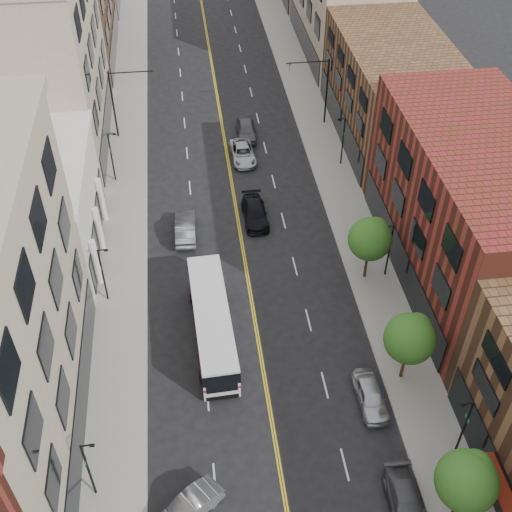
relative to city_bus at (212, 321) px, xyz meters
name	(u,v)px	position (x,y,z in m)	size (l,w,h in m)	color
sidewalk_left	(125,211)	(-6.77, 15.77, -1.63)	(4.00, 110.00, 0.15)	gray
sidewalk_right	(342,195)	(13.23, 15.77, -1.63)	(4.00, 110.00, 0.15)	gray
bldg_l_white	(29,210)	(-13.77, 11.77, 2.30)	(10.00, 14.00, 8.00)	silver
bldg_l_far_a	(41,59)	(-13.77, 28.77, 7.30)	(10.00, 20.00, 18.00)	gray
bldg_r_mid	(473,211)	(20.23, 4.77, 4.30)	(10.00, 22.00, 12.00)	#5D2518
bldg_r_far_a	(392,91)	(20.23, 25.77, 3.30)	(10.00, 20.00, 10.00)	brown
tree_r_1	(468,479)	(12.62, -15.16, 2.42)	(3.40, 3.40, 5.59)	black
tree_r_2	(411,337)	(12.62, -5.16, 2.42)	(3.40, 3.40, 5.59)	black
tree_r_3	(371,238)	(12.62, 4.84, 2.42)	(3.40, 3.40, 5.59)	black
lamp_l_1	(88,467)	(-7.72, -11.23, 1.27)	(0.81, 0.55, 5.05)	black
lamp_l_2	(103,272)	(-7.72, 4.77, 1.27)	(0.81, 0.55, 5.05)	black
lamp_l_3	(112,155)	(-7.72, 20.77, 1.27)	(0.81, 0.55, 5.05)	black
lamp_r_1	(464,425)	(14.18, -11.23, 1.27)	(0.81, 0.55, 5.05)	black
lamp_r_2	(389,248)	(14.18, 4.77, 1.27)	(0.81, 0.55, 5.05)	black
lamp_r_3	(343,139)	(14.18, 20.77, 1.27)	(0.81, 0.55, 5.05)	black
signal_mast_left	(119,96)	(-7.04, 28.77, 2.94)	(4.49, 0.18, 7.20)	black
signal_mast_right	(320,84)	(13.49, 28.77, 2.94)	(4.49, 0.18, 7.20)	black
city_bus	(212,321)	(0.00, 0.00, 0.00)	(3.08, 11.49, 2.93)	silver
car_angle_b	(189,508)	(-2.37, -13.15, -1.00)	(1.49, 4.26, 1.40)	#B4B8BC
car_parked_mid	(406,504)	(9.98, -14.50, -1.00)	(1.97, 4.83, 1.40)	#46454A
car_parked_far	(371,396)	(9.87, -7.02, -0.97)	(1.72, 4.28, 1.46)	#B5B7BE
car_lane_behind	(185,228)	(-1.46, 11.81, -0.90)	(1.70, 4.87, 1.61)	#424347
car_lane_a	(255,213)	(4.73, 13.23, -0.97)	(2.06, 5.07, 1.47)	black
car_lane_b	(243,153)	(4.73, 23.00, -1.00)	(2.33, 5.05, 1.40)	#A9ACB1
car_lane_c	(246,130)	(5.57, 27.14, -0.89)	(1.91, 4.76, 1.62)	#49494E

